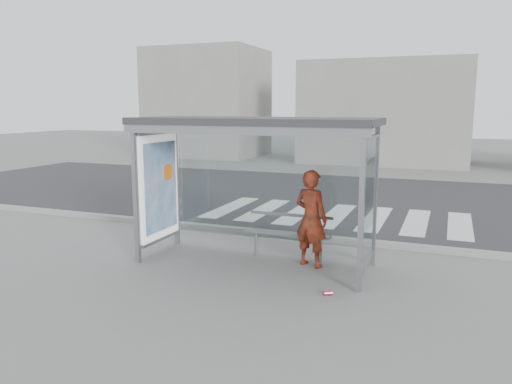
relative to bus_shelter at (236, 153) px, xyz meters
The scene contains 10 objects.
ground 2.02m from the bus_shelter, ahead, with size 80.00×80.00×0.00m, color slate.
road 7.22m from the bus_shelter, 86.94° to the left, with size 30.00×10.00×0.01m, color #2B2B2E.
curb 2.72m from the bus_shelter, 78.88° to the left, with size 30.00×0.18×0.12m, color gray.
crosswalk 4.94m from the bus_shelter, 78.89° to the left, with size 6.55×3.00×0.00m.
bus_shelter is the anchor object (origin of this frame).
building_left 20.38m from the bus_shelter, 118.23° to the left, with size 6.00×5.00×6.00m, color gray.
building_center 17.95m from the bus_shelter, 88.81° to the left, with size 8.00×5.00×5.00m, color gray.
person 1.76m from the bus_shelter, ahead, with size 0.63×0.41×1.73m, color #C84912.
bench 1.77m from the bus_shelter, 27.40° to the left, with size 1.61×0.31×0.83m.
soda_can 2.97m from the bus_shelter, 28.69° to the right, with size 0.07×0.07×0.13m, color #DE415F.
Camera 1 is at (3.20, -8.06, 2.81)m, focal length 35.00 mm.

